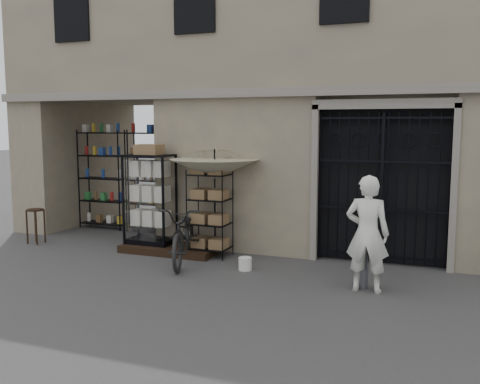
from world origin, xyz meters
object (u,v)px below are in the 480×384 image
at_px(wooden_stool, 36,225).
at_px(wire_rack, 210,214).
at_px(shopkeeper, 366,291).
at_px(bicycle, 185,263).
at_px(white_bucket, 245,264).
at_px(steel_bollard, 364,264).
at_px(display_cabinet, 150,204).
at_px(market_umbrella, 215,164).

bearing_deg(wooden_stool, wire_rack, 4.64).
height_order(wire_rack, shopkeeper, wire_rack).
relative_size(bicycle, shopkeeper, 1.15).
relative_size(wooden_stool, shopkeeper, 0.42).
height_order(bicycle, wooden_stool, bicycle).
bearing_deg(white_bucket, bicycle, 177.14).
bearing_deg(bicycle, shopkeeper, -26.66).
xyz_separation_m(white_bucket, steel_bollard, (2.16, -0.33, 0.29)).
bearing_deg(bicycle, wire_rack, 53.21).
height_order(display_cabinet, wooden_stool, display_cabinet).
height_order(wire_rack, steel_bollard, wire_rack).
xyz_separation_m(wire_rack, bicycle, (-0.23, -0.67, -0.86)).
distance_m(white_bucket, shopkeeper, 2.27).
bearing_deg(wooden_stool, white_bucket, -4.51).
bearing_deg(wire_rack, white_bucket, -37.69).
bearing_deg(display_cabinet, white_bucket, -27.58).
xyz_separation_m(bicycle, wooden_stool, (-3.87, 0.34, 0.41)).
distance_m(wire_rack, market_umbrella, 1.01).
bearing_deg(market_umbrella, bicycle, -106.93).
bearing_deg(shopkeeper, bicycle, -8.22).
distance_m(market_umbrella, steel_bollard, 3.69).
distance_m(display_cabinet, shopkeeper, 4.87).
xyz_separation_m(market_umbrella, wooden_stool, (-4.13, -0.51, -1.44)).
bearing_deg(shopkeeper, display_cabinet, -14.15).
height_order(wire_rack, bicycle, wire_rack).
bearing_deg(display_cabinet, steel_bollard, -23.70).
bearing_deg(market_umbrella, wooden_stool, -172.95).
distance_m(white_bucket, bicycle, 1.26).
bearing_deg(bicycle, steel_bollard, -24.56).
bearing_deg(shopkeeper, steel_bollard, -65.43).
xyz_separation_m(wire_rack, white_bucket, (1.03, -0.74, -0.74)).
bearing_deg(market_umbrella, display_cabinet, -172.67).
xyz_separation_m(wooden_stool, steel_bollard, (7.29, -0.74, 0.00)).
bearing_deg(wooden_stool, shopkeeper, -6.78).
height_order(white_bucket, steel_bollard, steel_bollard).
bearing_deg(display_cabinet, bicycle, -41.11).
height_order(white_bucket, bicycle, bicycle).
bearing_deg(white_bucket, wooden_stool, 175.49).
bearing_deg(wooden_stool, market_umbrella, 7.05).
relative_size(market_umbrella, bicycle, 1.20).
relative_size(market_umbrella, white_bucket, 10.60).
height_order(white_bucket, shopkeeper, white_bucket).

